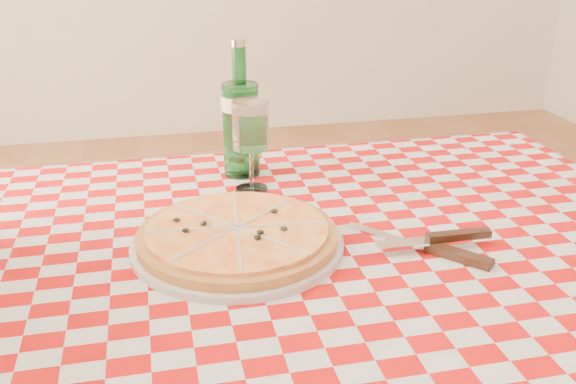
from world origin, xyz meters
name	(u,v)px	position (x,y,z in m)	size (l,w,h in m)	color
dining_table	(307,290)	(0.00, 0.00, 0.66)	(1.20, 0.80, 0.75)	brown
tablecloth	(308,241)	(0.00, 0.00, 0.75)	(1.30, 0.90, 0.01)	#B30B0B
pizza_plate	(237,235)	(-0.12, 0.00, 0.78)	(0.34, 0.34, 0.04)	#D49146
water_bottle	(240,109)	(-0.06, 0.31, 0.89)	(0.08, 0.08, 0.27)	#186124
wine_glass	(251,147)	(-0.05, 0.22, 0.85)	(0.07, 0.07, 0.18)	white
cutlery	(427,242)	(0.17, -0.08, 0.77)	(0.27, 0.22, 0.03)	silver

